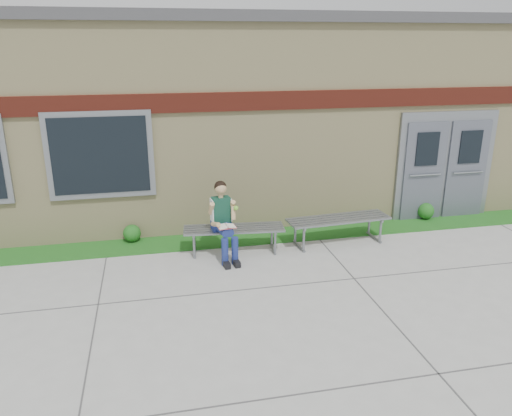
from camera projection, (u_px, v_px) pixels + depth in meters
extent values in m
plane|color=#9E9E99|center=(304.00, 300.00, 7.43)|extent=(80.00, 80.00, 0.00)
cube|color=#155118|center=(265.00, 236.00, 9.84)|extent=(16.00, 0.80, 0.02)
cube|color=beige|center=(235.00, 112.00, 12.36)|extent=(16.00, 6.00, 4.00)
cube|color=#3F3F42|center=(233.00, 22.00, 11.70)|extent=(16.20, 6.20, 0.20)
cube|color=maroon|center=(261.00, 101.00, 9.36)|extent=(16.00, 0.06, 0.35)
cube|color=slate|center=(100.00, 155.00, 9.04)|extent=(1.90, 0.08, 1.60)
cube|color=black|center=(100.00, 156.00, 9.01)|extent=(1.70, 0.04, 1.40)
cube|color=slate|center=(444.00, 166.00, 10.61)|extent=(2.20, 0.08, 2.30)
cube|color=#535764|center=(424.00, 172.00, 10.49)|extent=(0.92, 0.06, 2.10)
cube|color=#535764|center=(466.00, 170.00, 10.69)|extent=(0.92, 0.06, 2.10)
cube|color=slate|center=(234.00, 229.00, 9.00)|extent=(1.85, 0.68, 0.04)
cube|color=slate|center=(194.00, 244.00, 8.94)|extent=(0.09, 0.50, 0.41)
cube|color=slate|center=(273.00, 238.00, 9.22)|extent=(0.09, 0.50, 0.41)
cube|color=slate|center=(339.00, 219.00, 9.39)|extent=(1.99, 0.69, 0.04)
cube|color=slate|center=(298.00, 235.00, 9.32)|extent=(0.09, 0.55, 0.45)
cube|color=slate|center=(376.00, 229.00, 9.63)|extent=(0.09, 0.55, 0.45)
cube|color=navy|center=(221.00, 225.00, 8.88)|extent=(0.36, 0.27, 0.16)
cube|color=#0E3425|center=(221.00, 210.00, 8.76)|extent=(0.33, 0.23, 0.45)
sphere|color=tan|center=(221.00, 188.00, 8.63)|extent=(0.23, 0.23, 0.21)
sphere|color=black|center=(220.00, 187.00, 8.64)|extent=(0.24, 0.24, 0.22)
cylinder|color=navy|center=(220.00, 230.00, 8.61)|extent=(0.19, 0.43, 0.15)
cylinder|color=navy|center=(230.00, 229.00, 8.67)|extent=(0.19, 0.43, 0.15)
cylinder|color=navy|center=(225.00, 252.00, 8.51)|extent=(0.12, 0.12, 0.49)
cylinder|color=navy|center=(235.00, 251.00, 8.56)|extent=(0.12, 0.12, 0.49)
cube|color=black|center=(226.00, 264.00, 8.51)|extent=(0.13, 0.27, 0.10)
cube|color=black|center=(236.00, 263.00, 8.56)|extent=(0.13, 0.27, 0.10)
cylinder|color=tan|center=(211.00, 208.00, 8.63)|extent=(0.11, 0.23, 0.26)
cylinder|color=tan|center=(232.00, 206.00, 8.75)|extent=(0.11, 0.23, 0.26)
cube|color=white|center=(227.00, 226.00, 8.50)|extent=(0.33, 0.25, 0.01)
cube|color=#C24950|center=(227.00, 227.00, 8.51)|extent=(0.33, 0.26, 0.01)
sphere|color=#7DD137|center=(236.00, 208.00, 8.63)|extent=(0.08, 0.08, 0.08)
sphere|color=#155118|center=(132.00, 233.00, 9.51)|extent=(0.33, 0.33, 0.33)
sphere|color=#155118|center=(426.00, 211.00, 10.73)|extent=(0.35, 0.35, 0.35)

